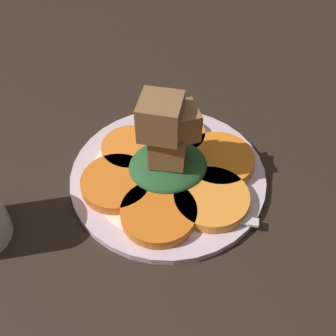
% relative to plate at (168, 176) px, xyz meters
% --- Properties ---
extents(table_slab, '(1.20, 1.20, 0.02)m').
position_rel_plate_xyz_m(table_slab, '(0.00, 0.00, -0.02)').
color(table_slab, black).
rests_on(table_slab, ground).
extents(plate, '(0.25, 0.25, 0.01)m').
position_rel_plate_xyz_m(plate, '(0.00, 0.00, 0.00)').
color(plate, silver).
rests_on(plate, table_slab).
extents(carrot_slice_0, '(0.08, 0.08, 0.01)m').
position_rel_plate_xyz_m(carrot_slice_0, '(0.03, 0.06, 0.01)').
color(carrot_slice_0, orange).
rests_on(carrot_slice_0, plate).
extents(carrot_slice_1, '(0.08, 0.08, 0.01)m').
position_rel_plate_xyz_m(carrot_slice_1, '(-0.04, 0.05, 0.01)').
color(carrot_slice_1, orange).
rests_on(carrot_slice_1, plate).
extents(carrot_slice_2, '(0.09, 0.09, 0.01)m').
position_rel_plate_xyz_m(carrot_slice_2, '(-0.07, -0.01, 0.01)').
color(carrot_slice_2, orange).
rests_on(carrot_slice_2, plate).
extents(carrot_slice_3, '(0.09, 0.09, 0.01)m').
position_rel_plate_xyz_m(carrot_slice_3, '(-0.03, -0.06, 0.01)').
color(carrot_slice_3, orange).
rests_on(carrot_slice_3, plate).
extents(carrot_slice_4, '(0.09, 0.09, 0.01)m').
position_rel_plate_xyz_m(carrot_slice_4, '(0.04, -0.06, 0.01)').
color(carrot_slice_4, orange).
rests_on(carrot_slice_4, plate).
extents(carrot_slice_5, '(0.09, 0.09, 0.01)m').
position_rel_plate_xyz_m(carrot_slice_5, '(0.07, 0.00, 0.01)').
color(carrot_slice_5, orange).
rests_on(carrot_slice_5, plate).
extents(center_pile, '(0.10, 0.09, 0.12)m').
position_rel_plate_xyz_m(center_pile, '(-0.00, 0.00, 0.05)').
color(center_pile, '#235128').
rests_on(center_pile, plate).
extents(fork, '(0.18, 0.10, 0.00)m').
position_rel_plate_xyz_m(fork, '(-0.01, -0.06, 0.01)').
color(fork, silver).
rests_on(fork, plate).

